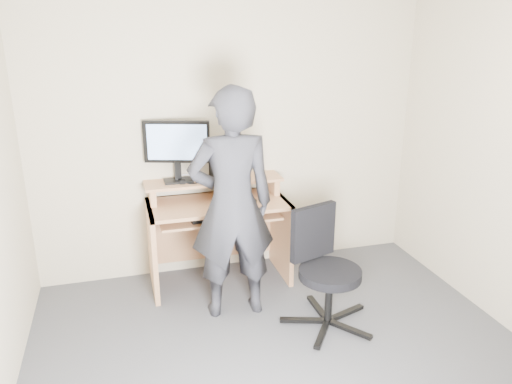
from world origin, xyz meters
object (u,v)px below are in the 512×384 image
monitor (177,146)px  person (232,205)px  desk (217,221)px  office_chair (324,264)px

monitor → person: bearing=-48.4°
desk → person: (0.00, -0.60, 0.36)m
office_chair → desk: bearing=105.2°
office_chair → person: bearing=132.7°
office_chair → monitor: bearing=113.7°
monitor → person: 0.82m
desk → office_chair: bearing=-56.3°
monitor → office_chair: monitor is taller
desk → office_chair: size_ratio=1.34×
desk → office_chair: office_chair is taller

